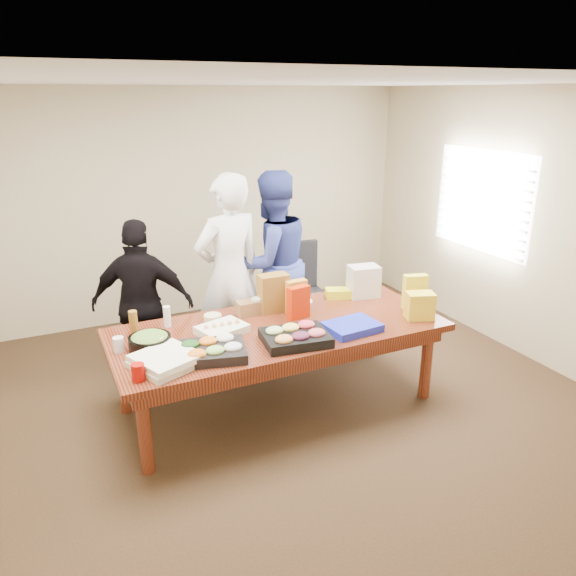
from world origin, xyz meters
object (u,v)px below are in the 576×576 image
person_center (229,274)px  sheet_cake (222,329)px  conference_table (278,366)px  person_right (271,263)px  office_chair (307,293)px  salad_bowl (150,343)px

person_center → sheet_cake: (-0.35, -0.80, -0.19)m
conference_table → sheet_cake: bearing=171.4°
person_center → sheet_cake: person_center is taller
conference_table → sheet_cake: 0.63m
person_center → person_right: (0.54, 0.23, -0.02)m
person_right → sheet_cake: 1.37m
conference_table → office_chair: office_chair is taller
conference_table → person_right: 1.31m
person_center → office_chair: bearing=-171.2°
office_chair → sheet_cake: (-1.39, -1.17, 0.28)m
office_chair → salad_bowl: size_ratio=3.08×
person_center → sheet_cake: bearing=55.1°
person_center → salad_bowl: 1.28m
person_center → conference_table: bearing=87.0°
person_center → person_right: 0.59m
person_center → salad_bowl: person_center is taller
person_right → sheet_cake: person_right is taller
office_chair → salad_bowl: bearing=-144.7°
office_chair → person_right: size_ratio=0.53×
office_chair → person_right: person_right is taller
sheet_cake → salad_bowl: salad_bowl is taller
conference_table → person_right: size_ratio=1.47×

